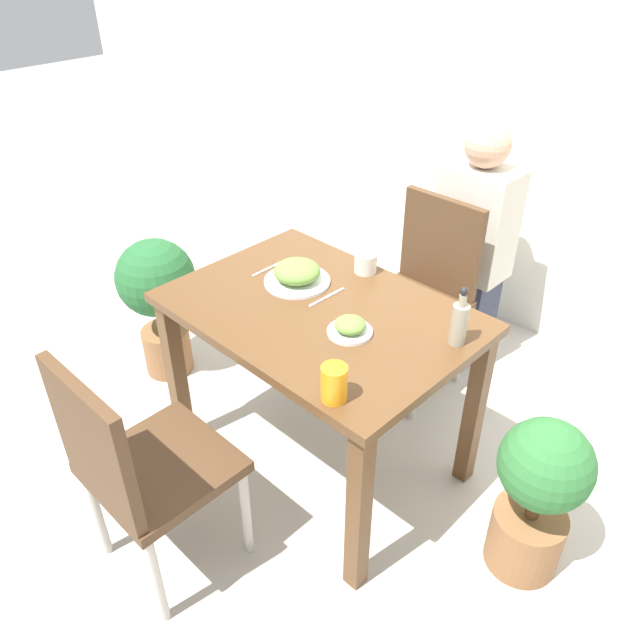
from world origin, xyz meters
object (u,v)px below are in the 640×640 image
object	(u,v)px
juice_glass	(334,383)
chair_near	(137,464)
chair_far	(422,286)
person_figure	(472,247)
drink_cup	(366,263)
side_plate	(350,327)
sauce_bottle	(459,322)
food_plate	(297,274)
potted_plant_left	(158,293)
potted_plant_right	(538,492)

from	to	relation	value
juice_glass	chair_near	bearing A→B (deg)	-132.83
chair_far	person_figure	world-z (taller)	person_figure
chair_near	chair_far	distance (m)	1.48
juice_glass	drink_cup	bearing A→B (deg)	123.84
side_plate	chair_far	bearing A→B (deg)	107.05
chair_far	sauce_bottle	bearing A→B (deg)	-46.87
food_plate	sauce_bottle	xyz separation A→B (m)	(0.65, 0.09, 0.04)
potted_plant_left	chair_near	bearing A→B (deg)	-36.43
food_plate	potted_plant_right	xyz separation A→B (m)	(1.04, 0.07, -0.43)
side_plate	potted_plant_right	bearing A→B (deg)	14.85
drink_cup	person_figure	world-z (taller)	person_figure
person_figure	chair_near	bearing A→B (deg)	-90.67
drink_cup	side_plate	bearing A→B (deg)	-56.26
chair_far	juice_glass	xyz separation A→B (m)	(0.42, -1.03, 0.30)
sauce_bottle	potted_plant_left	world-z (taller)	sauce_bottle
drink_cup	juice_glass	xyz separation A→B (m)	(0.42, -0.63, 0.02)
sauce_bottle	person_figure	bearing A→B (deg)	118.66
food_plate	juice_glass	distance (m)	0.67
chair_near	side_plate	xyz separation A→B (m)	(0.23, 0.72, 0.27)
chair_far	sauce_bottle	distance (m)	0.82
drink_cup	potted_plant_left	size ratio (longest dim) A/B	0.13
person_figure	drink_cup	bearing A→B (deg)	-92.35
potted_plant_right	person_figure	size ratio (longest dim) A/B	0.54
chair_near	potted_plant_left	bearing A→B (deg)	-36.43
food_plate	person_figure	world-z (taller)	person_figure
chair_far	food_plate	distance (m)	0.72
sauce_bottle	potted_plant_left	bearing A→B (deg)	-169.70
chair_far	food_plate	xyz separation A→B (m)	(-0.13, -0.65, 0.28)
juice_glass	potted_plant_left	bearing A→B (deg)	170.38
side_plate	juice_glass	xyz separation A→B (m)	(0.19, -0.28, 0.03)
juice_glass	person_figure	xyz separation A→B (m)	(-0.39, 1.37, -0.22)
chair_far	juice_glass	distance (m)	1.15
chair_near	side_plate	distance (m)	0.80
juice_glass	potted_plant_right	bearing A→B (deg)	43.06
drink_cup	sauce_bottle	distance (m)	0.54
potted_plant_left	food_plate	bearing A→B (deg)	11.96
sauce_bottle	potted_plant_left	size ratio (longest dim) A/B	0.30
chair_far	juice_glass	world-z (taller)	chair_far
chair_near	chair_far	bearing A→B (deg)	-89.74
food_plate	potted_plant_left	size ratio (longest dim) A/B	0.36
sauce_bottle	potted_plant_right	size ratio (longest dim) A/B	0.34
chair_near	person_figure	distance (m)	1.82
chair_near	sauce_bottle	xyz separation A→B (m)	(0.51, 0.92, 0.32)
chair_far	drink_cup	distance (m)	0.49
chair_near	potted_plant_right	bearing A→B (deg)	-134.99
potted_plant_right	person_figure	distance (m)	1.29
side_plate	juice_glass	size ratio (longest dim) A/B	1.34
food_plate	potted_plant_right	size ratio (longest dim) A/B	0.40
chair_near	chair_far	xyz separation A→B (m)	(-0.01, 1.48, 0.00)
chair_far	food_plate	world-z (taller)	chair_far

